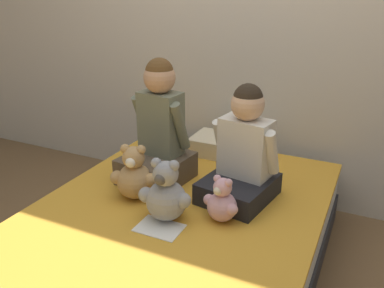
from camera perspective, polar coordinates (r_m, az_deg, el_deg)
name	(u,v)px	position (r m, az deg, el deg)	size (l,w,h in m)	color
ground_plane	(168,283)	(2.20, -3.37, -18.95)	(14.00, 14.00, 0.00)	brown
wall_behind_bed	(251,13)	(2.73, 8.22, 17.76)	(8.00, 0.06, 2.50)	beige
bed	(167,252)	(2.08, -3.49, -14.95)	(1.38, 2.03, 0.39)	#2D2D33
child_on_left	(159,134)	(2.24, -4.71, 1.46)	(0.37, 0.40, 0.68)	brown
child_on_right	(243,154)	(2.07, 7.18, -1.40)	(0.38, 0.42, 0.60)	black
teddy_bear_held_by_left_child	(134,176)	(2.10, -8.08, -4.45)	(0.24, 0.19, 0.29)	tan
teddy_bear_held_by_right_child	(222,202)	(1.91, 4.22, -8.16)	(0.18, 0.14, 0.23)	#DBA3B2
teddy_bear_between_children	(166,194)	(1.91, -3.73, -7.08)	(0.26, 0.19, 0.31)	#939399
pillow_at_headboard	(230,147)	(2.63, 5.31, -0.40)	(0.49, 0.27, 0.11)	beige
sign_card	(159,228)	(1.90, -4.60, -11.65)	(0.21, 0.15, 0.00)	white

